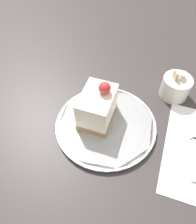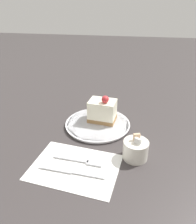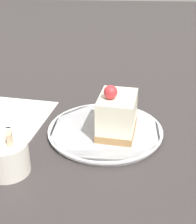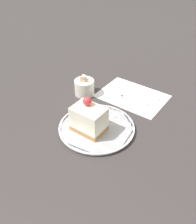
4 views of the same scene
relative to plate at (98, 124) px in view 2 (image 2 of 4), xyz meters
The scene contains 7 objects.
ground_plane 0.03m from the plate, 112.22° to the left, with size 4.00×4.00×0.00m, color #383333.
plate is the anchor object (origin of this frame).
cake_slice 0.06m from the plate, 149.21° to the left, with size 0.09×0.11×0.11m.
napkin 0.24m from the plate, ahead, with size 0.21×0.27×0.00m.
fork 0.21m from the plate, ahead, with size 0.03×0.16×0.00m.
knife 0.26m from the plate, 10.85° to the right, with size 0.03×0.19×0.00m.
sugar_bowl 0.22m from the plate, 41.24° to the left, with size 0.08×0.08×0.08m.
Camera 2 is at (0.71, 0.09, 0.44)m, focal length 35.00 mm.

